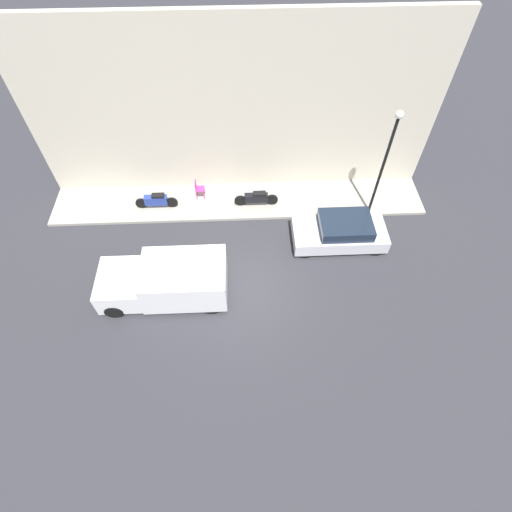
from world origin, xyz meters
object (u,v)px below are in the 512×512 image
object	(u,v)px
parked_car	(341,232)
motorcycle_blue	(156,200)
streetlamp	(387,154)
motorcycle_black	(256,198)
cafe_chair	(198,188)
delivery_van	(166,281)

from	to	relation	value
parked_car	motorcycle_blue	xyz separation A→B (m)	(2.27, 8.02, -0.06)
motorcycle_blue	streetlamp	xyz separation A→B (m)	(-0.65, -9.68, 2.79)
motorcycle_blue	motorcycle_black	bearing A→B (deg)	-90.39
parked_car	cafe_chair	distance (m)	6.76
parked_car	motorcycle_blue	distance (m)	8.33
cafe_chair	streetlamp	bearing A→B (deg)	-99.09
delivery_van	motorcycle_black	distance (m)	5.88
motorcycle_black	streetlamp	world-z (taller)	streetlamp
motorcycle_blue	cafe_chair	distance (m)	1.99
motorcycle_blue	streetlamp	bearing A→B (deg)	-93.83
motorcycle_black	motorcycle_blue	distance (m)	4.55
parked_car	motorcycle_black	world-z (taller)	parked_car
motorcycle_black	cafe_chair	world-z (taller)	cafe_chair
delivery_van	motorcycle_black	xyz separation A→B (m)	(4.60, -3.65, -0.32)
delivery_van	cafe_chair	world-z (taller)	delivery_van
parked_car	streetlamp	xyz separation A→B (m)	(1.62, -1.66, 2.72)
parked_car	streetlamp	bearing A→B (deg)	-45.72
motorcycle_black	streetlamp	size ratio (longest dim) A/B	0.39
motorcycle_blue	streetlamp	size ratio (longest dim) A/B	0.37
streetlamp	cafe_chair	bearing A→B (deg)	80.91
parked_car	motorcycle_black	xyz separation A→B (m)	(2.24, 3.46, -0.08)
delivery_van	motorcycle_blue	distance (m)	4.73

